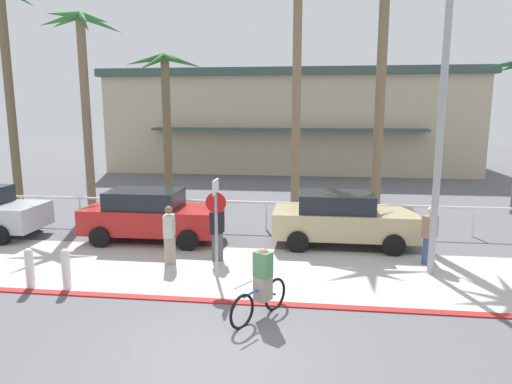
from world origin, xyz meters
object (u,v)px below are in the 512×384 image
(palm_tree_2, at_px, (166,91))
(palm_tree_4, at_px, (384,34))
(stop_sign_bike_lane, at_px, (216,215))
(palm_tree_1, at_px, (82,66))
(bollard_1, at_px, (30,268))
(streetlight_curb, at_px, (445,109))
(pedestrian_1, at_px, (170,238))
(pedestrian_2, at_px, (217,234))
(pedestrian_0, at_px, (429,238))
(palm_tree_3, at_px, (298,41))
(bollard_0, at_px, (66,268))
(car_tan_2, at_px, (342,219))
(cyclist_blue_0, at_px, (261,285))
(car_red_1, at_px, (151,215))
(palm_tree_0, at_px, (5,53))

(palm_tree_2, relative_size, palm_tree_4, 0.73)
(stop_sign_bike_lane, xyz_separation_m, palm_tree_1, (-7.08, 7.36, 4.31))
(bollard_1, relative_size, streetlight_curb, 0.13)
(pedestrian_1, distance_m, pedestrian_2, 1.33)
(palm_tree_2, distance_m, pedestrian_0, 12.42)
(palm_tree_4, xyz_separation_m, pedestrian_0, (0.83, -4.69, -6.13))
(pedestrian_2, bearing_deg, palm_tree_3, 74.00)
(stop_sign_bike_lane, distance_m, bollard_0, 3.80)
(palm_tree_3, height_order, palm_tree_4, palm_tree_3)
(palm_tree_4, xyz_separation_m, car_tan_2, (-1.45, -3.14, -6.01))
(bollard_1, bearing_deg, pedestrian_0, 16.57)
(bollard_0, distance_m, palm_tree_4, 12.86)
(stop_sign_bike_lane, bearing_deg, cyclist_blue_0, -55.79)
(palm_tree_1, xyz_separation_m, pedestrian_2, (6.80, -5.98, -5.21))
(bollard_0, height_order, pedestrian_2, pedestrian_2)
(palm_tree_1, bearing_deg, pedestrian_1, -49.21)
(car_tan_2, height_order, pedestrian_2, car_tan_2)
(palm_tree_2, height_order, pedestrian_1, palm_tree_2)
(palm_tree_4, bearing_deg, pedestrian_2, -134.85)
(car_red_1, height_order, car_tan_2, same)
(pedestrian_2, bearing_deg, palm_tree_2, 117.21)
(streetlight_curb, height_order, palm_tree_0, palm_tree_0)
(palm_tree_1, relative_size, pedestrian_2, 4.83)
(palm_tree_0, relative_size, palm_tree_4, 1.02)
(car_red_1, distance_m, pedestrian_1, 2.51)
(palm_tree_1, height_order, cyclist_blue_0, palm_tree_1)
(car_tan_2, bearing_deg, pedestrian_1, -153.66)
(palm_tree_4, height_order, pedestrian_2, palm_tree_4)
(stop_sign_bike_lane, xyz_separation_m, cyclist_blue_0, (1.37, -2.02, -0.98))
(pedestrian_0, height_order, pedestrian_1, pedestrian_1)
(pedestrian_2, bearing_deg, car_tan_2, 28.33)
(palm_tree_0, relative_size, car_tan_2, 2.11)
(car_red_1, bearing_deg, bollard_0, -98.44)
(palm_tree_4, xyz_separation_m, car_red_1, (-7.60, -3.39, -6.01))
(streetlight_curb, height_order, cyclist_blue_0, streetlight_curb)
(car_tan_2, bearing_deg, stop_sign_bike_lane, -135.02)
(cyclist_blue_0, bearing_deg, palm_tree_3, 88.23)
(palm_tree_1, xyz_separation_m, palm_tree_4, (11.85, -0.90, 0.89))
(bollard_1, distance_m, pedestrian_1, 3.52)
(stop_sign_bike_lane, height_order, bollard_1, stop_sign_bike_lane)
(palm_tree_0, relative_size, pedestrian_1, 5.60)
(pedestrian_0, relative_size, pedestrian_2, 0.97)
(bollard_0, distance_m, car_red_1, 4.24)
(bollard_0, xyz_separation_m, pedestrian_2, (3.17, 2.50, 0.26))
(stop_sign_bike_lane, bearing_deg, palm_tree_2, 114.85)
(bollard_0, xyz_separation_m, pedestrian_1, (1.92, 2.04, 0.25))
(palm_tree_0, distance_m, pedestrian_1, 12.23)
(cyclist_blue_0, bearing_deg, pedestrian_0, 41.79)
(car_red_1, height_order, pedestrian_1, car_red_1)
(cyclist_blue_0, distance_m, pedestrian_0, 5.68)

